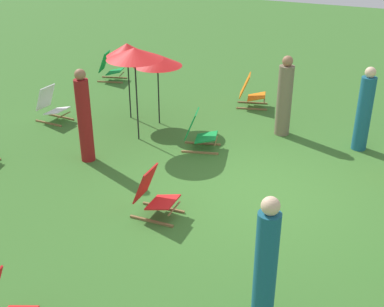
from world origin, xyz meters
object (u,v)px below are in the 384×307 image
at_px(umbrella_1, 134,54).
at_px(person_0, 266,266).
at_px(deckchair_6, 251,92).
at_px(umbrella_2, 127,50).
at_px(umbrella_0, 157,60).
at_px(deckchair_8, 154,195).
at_px(person_3, 84,118).
at_px(person_2, 364,111).
at_px(deckchair_9, 199,132).
at_px(deckchair_2, 51,106).
at_px(person_1, 284,98).
at_px(deckchair_7, 110,68).

distance_m(umbrella_1, person_0, 5.78).
height_order(deckchair_6, umbrella_2, umbrella_2).
height_order(umbrella_0, umbrella_2, umbrella_2).
relative_size(deckchair_8, umbrella_1, 0.42).
bearing_deg(person_3, deckchair_8, -49.72).
height_order(umbrella_2, person_3, person_3).
xyz_separation_m(person_2, person_3, (-2.82, 4.77, 0.06)).
bearing_deg(deckchair_9, person_2, -81.15).
height_order(deckchair_9, person_2, person_2).
bearing_deg(umbrella_0, deckchair_2, 111.54).
bearing_deg(umbrella_1, deckchair_6, -27.35).
relative_size(deckchair_2, person_0, 0.48).
relative_size(umbrella_0, person_3, 0.88).
distance_m(deckchair_2, umbrella_1, 2.82).
distance_m(person_0, person_3, 5.21).
relative_size(deckchair_6, person_2, 0.49).
xyz_separation_m(deckchair_8, umbrella_0, (3.44, 1.79, 1.13)).
distance_m(deckchair_8, person_1, 4.20).
bearing_deg(deckchair_7, deckchair_8, -157.07).
distance_m(deckchair_8, person_2, 4.80).
distance_m(deckchair_7, deckchair_8, 7.34).
relative_size(umbrella_1, person_0, 1.15).
height_order(deckchair_8, person_1, person_1).
relative_size(umbrella_0, umbrella_2, 0.91).
distance_m(deckchair_6, person_0, 7.36).
bearing_deg(deckchair_2, deckchair_6, -51.87).
bearing_deg(person_3, umbrella_0, 59.73).
distance_m(umbrella_2, person_2, 5.28).
xyz_separation_m(person_1, person_3, (-2.89, 3.11, 0.06)).
distance_m(umbrella_2, person_0, 7.00).
bearing_deg(person_1, deckchair_2, -13.08).
relative_size(umbrella_1, person_2, 1.14).
xyz_separation_m(deckchair_7, deckchair_8, (-5.69, -4.64, 0.00)).
bearing_deg(person_1, deckchair_9, 17.98).
distance_m(umbrella_0, umbrella_2, 0.79).
distance_m(umbrella_0, person_1, 2.89).
height_order(deckchair_8, umbrella_1, umbrella_1).
bearing_deg(deckchair_2, person_3, -122.27).
bearing_deg(person_1, deckchair_8, 46.81).
xyz_separation_m(deckchair_9, umbrella_1, (-0.12, 1.37, 1.51)).
height_order(deckchair_8, person_0, person_0).
xyz_separation_m(deckchair_6, umbrella_0, (-1.94, 1.54, 1.13)).
bearing_deg(deckchair_2, umbrella_0, -66.72).
height_order(deckchair_8, person_2, person_2).
bearing_deg(umbrella_0, person_1, -77.26).
bearing_deg(deckchair_9, deckchair_2, 74.51).
bearing_deg(umbrella_0, deckchair_9, -121.72).
distance_m(umbrella_0, person_2, 4.49).
bearing_deg(umbrella_0, person_0, -140.36).
height_order(umbrella_1, umbrella_2, umbrella_1).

